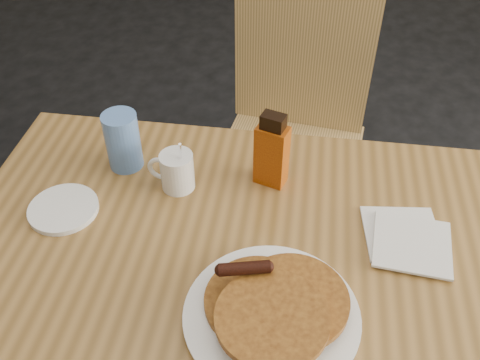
% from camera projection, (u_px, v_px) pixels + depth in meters
% --- Properties ---
extents(main_table, '(1.32, 0.95, 0.75)m').
position_uv_depth(main_table, '(245.00, 266.00, 1.09)').
color(main_table, olive).
rests_on(main_table, floor).
extents(chair_main_far, '(0.45, 0.45, 0.97)m').
position_uv_depth(chair_main_far, '(295.00, 115.00, 1.71)').
color(chair_main_far, tan).
rests_on(chair_main_far, floor).
extents(pancake_plate, '(0.31, 0.31, 0.09)m').
position_uv_depth(pancake_plate, '(272.00, 311.00, 0.93)').
color(pancake_plate, white).
rests_on(pancake_plate, main_table).
extents(coffee_mug, '(0.11, 0.07, 0.14)m').
position_uv_depth(coffee_mug, '(176.00, 170.00, 1.18)').
color(coffee_mug, white).
rests_on(coffee_mug, main_table).
extents(syrup_bottle, '(0.08, 0.06, 0.18)m').
position_uv_depth(syrup_bottle, '(272.00, 152.00, 1.16)').
color(syrup_bottle, maroon).
rests_on(syrup_bottle, main_table).
extents(napkin_stack, '(0.18, 0.19, 0.01)m').
position_uv_depth(napkin_stack, '(407.00, 239.00, 1.08)').
color(napkin_stack, white).
rests_on(napkin_stack, main_table).
extents(blue_tumbler, '(0.08, 0.08, 0.14)m').
position_uv_depth(blue_tumbler, '(123.00, 141.00, 1.22)').
color(blue_tumbler, '#537EC3').
rests_on(blue_tumbler, main_table).
extents(side_saucer, '(0.18, 0.18, 0.01)m').
position_uv_depth(side_saucer, '(63.00, 209.00, 1.15)').
color(side_saucer, white).
rests_on(side_saucer, main_table).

